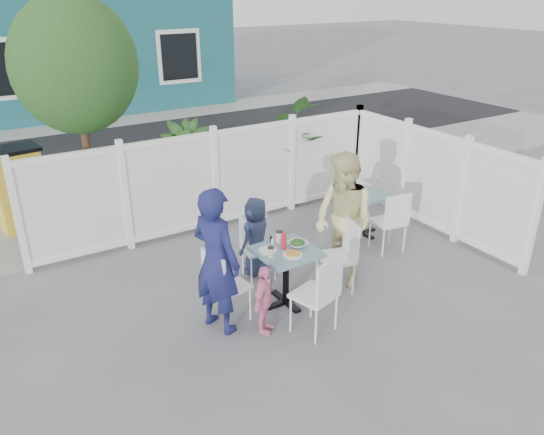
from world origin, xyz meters
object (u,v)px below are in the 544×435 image
spare_table (364,203)px  chair_near (320,290)px  main_table (286,262)px  toddler (264,300)px  chair_right (342,251)px  chair_back (257,241)px  utility_cabinet (20,191)px  woman (344,220)px  chair_left (222,281)px  man (216,261)px  boy (256,236)px

spare_table → chair_near: chair_near is taller
main_table → toddler: toddler is taller
chair_right → chair_back: chair_right is taller
chair_right → chair_back: bearing=55.1°
utility_cabinet → woman: (3.33, -4.02, 0.24)m
spare_table → toddler: (-2.67, -1.41, -0.10)m
chair_right → chair_near: bearing=143.3°
chair_near → woman: size_ratio=0.55×
chair_back → toddler: 1.31m
chair_left → man: 0.33m
chair_left → man: size_ratio=0.55×
spare_table → main_table: bearing=-154.0°
chair_right → man: size_ratio=0.56×
boy → man: bearing=18.9°
chair_right → man: man is taller
man → toddler: (0.40, -0.36, -0.44)m
chair_back → man: size_ratio=0.51×
chair_right → woman: woman is taller
main_table → chair_near: size_ratio=0.76×
man → woman: woman is taller
utility_cabinet → main_table: size_ratio=1.75×
woman → utility_cabinet: bearing=-144.2°
utility_cabinet → chair_back: bearing=-61.7°
main_table → chair_left: bearing=177.1°
spare_table → chair_right: (-1.34, -1.13, 0.04)m
chair_near → boy: (0.09, 1.59, -0.02)m
chair_near → man: bearing=125.0°
woman → toddler: size_ratio=2.10×
spare_table → man: man is taller
spare_table → boy: (-2.06, -0.18, 0.03)m
man → woman: bearing=-108.4°
chair_right → chair_back: size_ratio=1.10×
chair_right → chair_left: bearing=100.5°
chair_back → chair_near: bearing=95.9°
man → boy: size_ratio=1.57×
toddler → woman: bearing=-21.5°
chair_left → man: bearing=-68.3°
man → boy: (1.01, 0.87, -0.31)m
chair_back → chair_near: size_ratio=0.89×
spare_table → boy: boy is taller
chair_left → utility_cabinet: bearing=-169.1°
main_table → chair_back: 0.80m
utility_cabinet → boy: (2.47, -3.23, -0.10)m
chair_back → man: man is taller
chair_left → boy: size_ratio=0.86×
man → spare_table: bearing=-92.2°
chair_near → toddler: bearing=128.8°
woman → chair_back: bearing=-133.2°
utility_cabinet → chair_back: (2.45, -3.30, -0.14)m
spare_table → chair_right: size_ratio=0.70×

